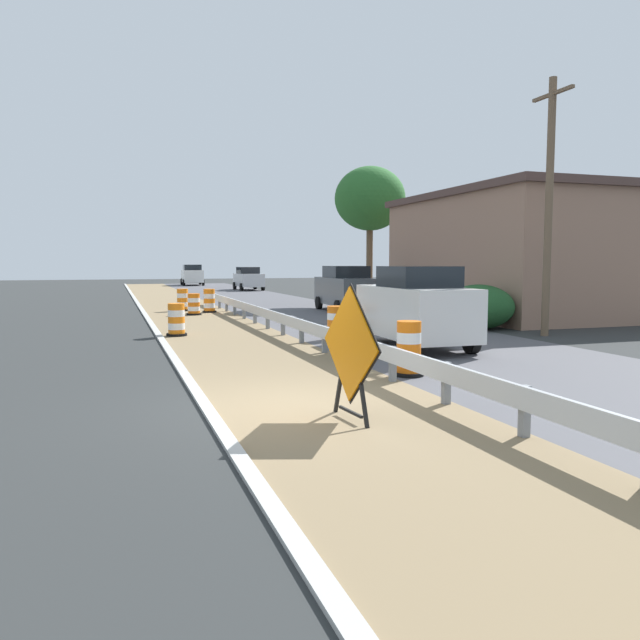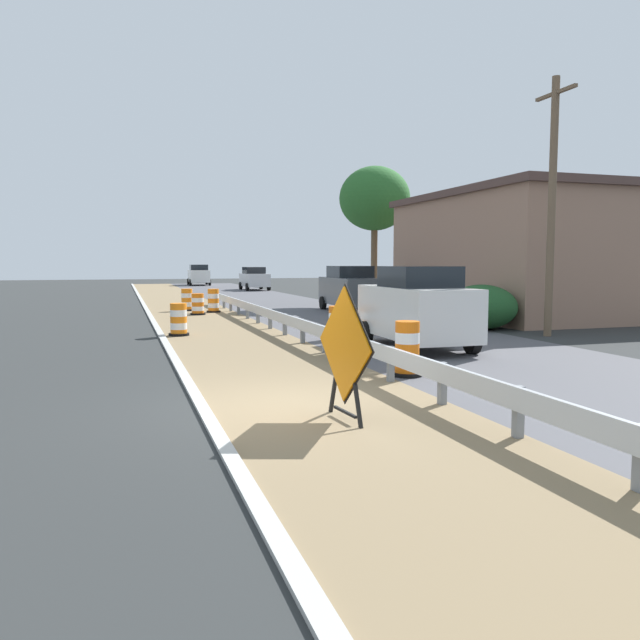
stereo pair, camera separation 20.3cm
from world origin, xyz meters
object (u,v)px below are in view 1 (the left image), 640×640
traffic_barrel_farther (183,301)px  car_mid_far_lane (347,289)px  traffic_barrel_close (337,324)px  utility_pole_near (549,204)px  warning_sign_diamond (350,349)px  traffic_barrel_far (194,305)px  traffic_barrel_mid (176,321)px  traffic_barrel_farthest (209,302)px  car_lead_near_lane (416,308)px  car_lead_far_lane (192,275)px  traffic_barrel_nearest (409,351)px  car_trailing_near_lane (248,279)px

traffic_barrel_farther → car_mid_far_lane: bearing=-19.1°
traffic_barrel_close → utility_pole_near: 7.68m
warning_sign_diamond → traffic_barrel_far: (0.14, 19.36, -0.64)m
traffic_barrel_close → traffic_barrel_mid: bearing=151.1°
traffic_barrel_farthest → car_lead_near_lane: size_ratio=0.26×
traffic_barrel_far → traffic_barrel_farther: traffic_barrel_farther is taller
traffic_barrel_close → car_lead_far_lane: (1.43, 46.83, 0.60)m
car_lead_near_lane → traffic_barrel_close: bearing=30.4°
traffic_barrel_nearest → traffic_barrel_close: size_ratio=1.12×
car_mid_far_lane → car_trailing_near_lane: bearing=-178.7°
traffic_barrel_farthest → car_lead_far_lane: bearing=84.2°
traffic_barrel_nearest → traffic_barrel_farther: (-2.53, 18.92, -0.03)m
car_lead_near_lane → utility_pole_near: size_ratio=0.53×
traffic_barrel_mid → traffic_barrel_farthest: traffic_barrel_farthest is taller
traffic_barrel_close → car_trailing_near_lane: 34.40m
traffic_barrel_mid → traffic_barrel_close: bearing=-28.9°
car_mid_far_lane → utility_pole_near: utility_pole_near is taller
car_lead_near_lane → car_mid_far_lane: (2.90, 12.67, -0.03)m
traffic_barrel_mid → car_trailing_near_lane: (9.09, 31.58, 0.51)m
traffic_barrel_farthest → car_trailing_near_lane: size_ratio=0.25×
warning_sign_diamond → utility_pole_near: bearing=-146.8°
traffic_barrel_close → traffic_barrel_farthest: (-2.14, 11.46, 0.04)m
car_lead_near_lane → car_lead_far_lane: size_ratio=0.92×
traffic_barrel_close → warning_sign_diamond: bearing=-109.1°
traffic_barrel_farther → car_lead_far_lane: car_lead_far_lane is taller
traffic_barrel_close → car_trailing_near_lane: bearing=82.4°
warning_sign_diamond → utility_pole_near: size_ratio=0.26×
traffic_barrel_mid → traffic_barrel_farthest: 9.27m
traffic_barrel_far → traffic_barrel_close: bearing=-73.7°
traffic_barrel_nearest → traffic_barrel_mid: bearing=113.9°
car_lead_near_lane → car_trailing_near_lane: 36.70m
traffic_barrel_mid → traffic_barrel_farther: bearing=82.8°
warning_sign_diamond → car_trailing_near_lane: (7.72, 43.17, -0.10)m
traffic_barrel_close → utility_pole_near: (6.61, -1.23, 3.71)m
traffic_barrel_farther → car_lead_far_lane: bearing=82.2°
traffic_barrel_far → car_lead_far_lane: 36.83m
traffic_barrel_farther → car_lead_near_lane: (4.59, -15.26, 0.63)m
utility_pole_near → traffic_barrel_farthest: bearing=124.6°
traffic_barrel_farther → car_trailing_near_lane: bearing=69.9°
car_lead_near_lane → car_lead_far_lane: bearing=1.5°
traffic_barrel_mid → car_trailing_near_lane: car_trailing_near_lane is taller
traffic_barrel_nearest → utility_pole_near: (7.31, 4.91, 3.65)m
traffic_barrel_far → traffic_barrel_farthest: size_ratio=0.87×
traffic_barrel_close → traffic_barrel_far: 10.71m
warning_sign_diamond → traffic_barrel_farther: size_ratio=1.92×
traffic_barrel_close → car_mid_far_lane: car_mid_far_lane is taller
traffic_barrel_close → car_mid_far_lane: (4.27, 10.20, 0.63)m
traffic_barrel_far → car_mid_far_lane: size_ratio=0.20×
traffic_barrel_farthest → car_lead_far_lane: 35.56m
traffic_barrel_farther → traffic_barrel_farthest: (1.08, -1.33, 0.02)m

